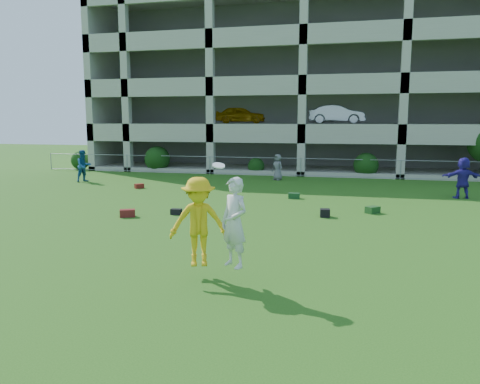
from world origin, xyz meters
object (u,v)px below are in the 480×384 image
(bystander_d, at_px, (463,178))
(frisbee_contest, at_px, (207,222))
(bystander_c, at_px, (278,167))
(crate_d, at_px, (325,213))
(bystander_a, at_px, (84,166))
(parking_garage, at_px, (314,89))

(bystander_d, height_order, frisbee_contest, frisbee_contest)
(bystander_c, xyz_separation_m, crate_d, (3.42, -10.27, -0.62))
(crate_d, relative_size, frisbee_contest, 0.15)
(bystander_a, height_order, crate_d, bystander_a)
(bystander_d, distance_m, frisbee_contest, 15.50)
(crate_d, bearing_deg, frisbee_contest, -105.77)
(bystander_a, bearing_deg, frisbee_contest, -109.17)
(frisbee_contest, relative_size, parking_garage, 0.08)
(bystander_a, relative_size, bystander_c, 1.19)
(bystander_c, bearing_deg, parking_garage, 119.48)
(bystander_c, xyz_separation_m, parking_garage, (1.14, 10.74, 5.24))
(bystander_a, distance_m, parking_garage, 19.20)
(parking_garage, bearing_deg, bystander_c, -96.07)
(crate_d, relative_size, parking_garage, 0.01)
(bystander_c, distance_m, frisbee_contest, 17.88)
(bystander_a, distance_m, crate_d, 15.79)
(bystander_c, xyz_separation_m, bystander_d, (9.24, -4.53, 0.17))
(bystander_a, bearing_deg, bystander_c, -41.51)
(bystander_d, distance_m, parking_garage, 18.02)
(bystander_d, xyz_separation_m, frisbee_contest, (-7.95, -13.30, 0.38))
(bystander_d, height_order, parking_garage, parking_garage)
(bystander_d, bearing_deg, parking_garage, -72.88)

